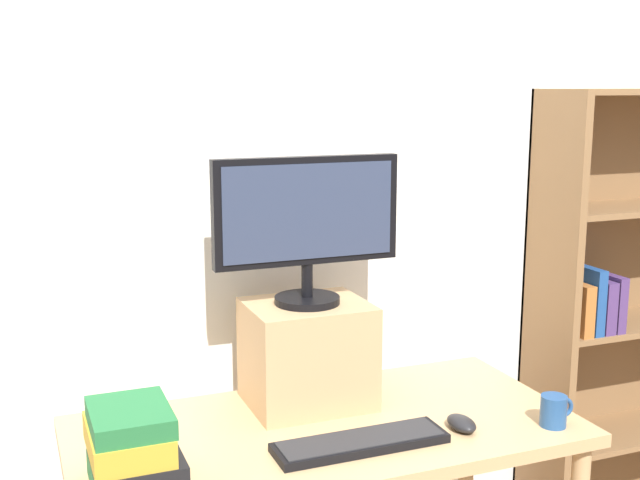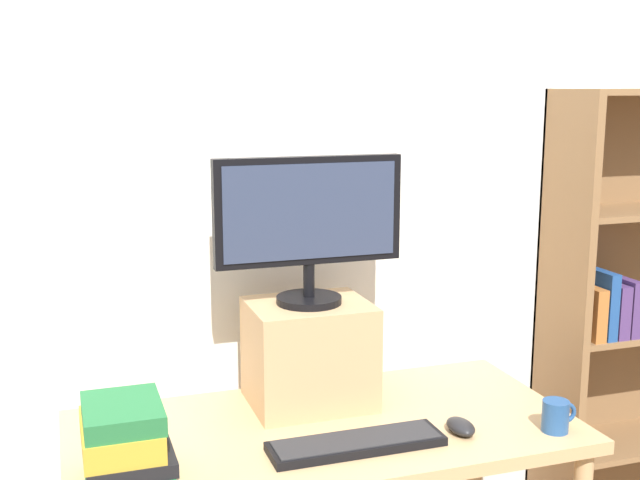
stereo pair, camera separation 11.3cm
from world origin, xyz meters
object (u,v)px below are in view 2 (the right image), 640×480
object	(u,v)px
computer_monitor	(309,220)
coffee_mug	(556,416)
computer_mouse	(461,426)
book_stack	(125,446)
keyboard	(356,443)
riser_box	(309,353)
desk	(324,457)

from	to	relation	value
computer_monitor	coffee_mug	distance (m)	0.84
computer_monitor	computer_mouse	xyz separation A→B (m)	(0.31, -0.32, -0.51)
computer_mouse	coffee_mug	distance (m)	0.25
book_stack	computer_monitor	bearing A→B (deg)	31.03
book_stack	coffee_mug	distance (m)	1.10
computer_mouse	keyboard	bearing A→B (deg)	179.35
computer_monitor	book_stack	size ratio (longest dim) A/B	2.10
riser_box	keyboard	world-z (taller)	riser_box
computer_monitor	riser_box	bearing A→B (deg)	90.00
computer_monitor	computer_mouse	world-z (taller)	computer_monitor
computer_mouse	book_stack	world-z (taller)	book_stack
desk	book_stack	bearing A→B (deg)	-162.77
desk	coffee_mug	bearing A→B (deg)	-21.83
computer_monitor	computer_mouse	bearing A→B (deg)	-45.52
book_stack	riser_box	bearing A→B (deg)	31.15
keyboard	coffee_mug	bearing A→B (deg)	-7.69
keyboard	coffee_mug	distance (m)	0.54
desk	coffee_mug	distance (m)	0.62
desk	computer_monitor	world-z (taller)	computer_monitor
desk	riser_box	bearing A→B (deg)	86.54
desk	computer_monitor	xyz separation A→B (m)	(0.01, 0.16, 0.62)
keyboard	book_stack	xyz separation A→B (m)	(-0.56, -0.01, 0.08)
book_stack	desk	bearing A→B (deg)	17.23
riser_box	desk	bearing A→B (deg)	-93.46
riser_box	computer_mouse	xyz separation A→B (m)	(0.31, -0.32, -0.13)
desk	book_stack	world-z (taller)	book_stack
computer_monitor	coffee_mug	xyz separation A→B (m)	(0.56, -0.39, -0.49)
computer_mouse	book_stack	bearing A→B (deg)	-179.55
riser_box	coffee_mug	bearing A→B (deg)	-34.98
riser_box	computer_monitor	xyz separation A→B (m)	(-0.00, -0.00, 0.38)
desk	riser_box	distance (m)	0.29
desk	computer_mouse	world-z (taller)	computer_mouse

